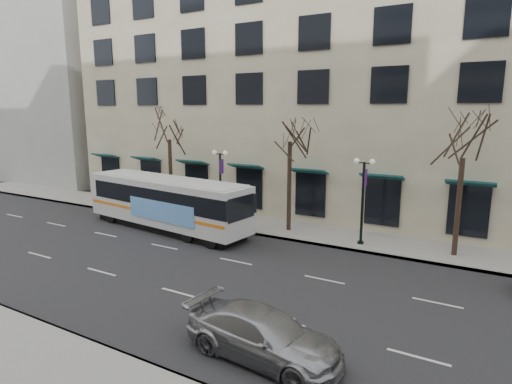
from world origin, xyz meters
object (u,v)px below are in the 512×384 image
Objects in this scene: tree_far_left at (169,127)px; lamp_post_left at (220,183)px; silver_car at (263,335)px; lamp_post_right at (363,197)px; tree_far_mid at (290,126)px; city_bus at (167,202)px; tree_far_right at (464,139)px.

tree_far_left is 6.29m from lamp_post_left.
silver_car is (10.58, -13.00, -2.16)m from lamp_post_left.
tree_far_left is 1.60× the size of lamp_post_right.
lamp_post_right is (10.00, 0.00, 0.00)m from lamp_post_left.
tree_far_mid is at bearing 6.85° from lamp_post_left.
city_bus is at bearing -52.70° from tree_far_left.
tree_far_mid is 1.06× the size of tree_far_right.
lamp_post_right is 0.40× the size of city_bus.
tree_far_left reaches higher than city_bus.
tree_far_mid is 6.41m from lamp_post_right.
tree_far_mid is 1.58× the size of silver_car.
tree_far_right is at bearing 2.29° from lamp_post_left.
tree_far_mid reaches higher than lamp_post_left.
tree_far_right reaches higher than city_bus.
tree_far_right is at bearing -0.00° from tree_far_mid.
tree_far_left is 10.00m from tree_far_mid.
silver_car is (15.59, -13.60, -5.91)m from tree_far_left.
city_bus is at bearing -166.54° from lamp_post_right.
lamp_post_left is 10.00m from lamp_post_right.
tree_far_left is 0.98× the size of tree_far_mid.
lamp_post_left is at bearing -177.71° from tree_far_right.
lamp_post_left is at bearing 58.72° from city_bus.
tree_far_mid reaches higher than city_bus.
tree_far_mid is at bearing 26.86° from silver_car.
tree_far_left is 1.60× the size of lamp_post_left.
tree_far_right reaches higher than lamp_post_right.
lamp_post_left and lamp_post_right have the same top height.
tree_far_mid reaches higher than silver_car.
lamp_post_left is 1.00× the size of lamp_post_right.
tree_far_right is 15.37m from silver_car.
lamp_post_left is 0.40× the size of city_bus.
tree_far_mid is at bearing 32.70° from city_bus.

